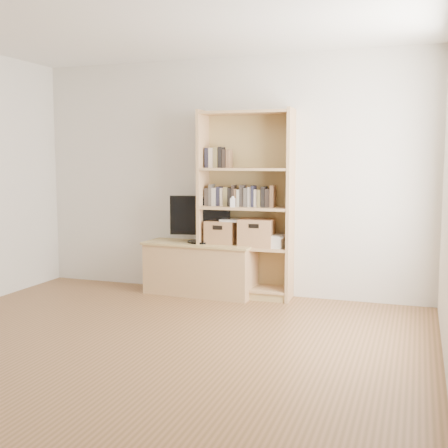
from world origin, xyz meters
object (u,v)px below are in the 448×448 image
at_px(basket_right, 257,233).
at_px(laptop, 236,220).
at_px(baby_monitor, 233,203).
at_px(bookshelf, 246,205).
at_px(television, 200,219).
at_px(basket_left, 222,233).
at_px(tv_stand, 200,269).

bearing_deg(basket_right, laptop, -178.31).
bearing_deg(baby_monitor, laptop, 80.25).
distance_m(bookshelf, laptop, 0.20).
bearing_deg(television, basket_right, -8.41).
height_order(bookshelf, basket_left, bookshelf).
relative_size(tv_stand, baby_monitor, 12.59).
xyz_separation_m(television, laptop, (0.41, 0.02, -0.00)).
bearing_deg(bookshelf, tv_stand, -176.43).
bearing_deg(basket_right, tv_stand, 179.94).
relative_size(television, basket_left, 2.07).
distance_m(bookshelf, baby_monitor, 0.16).
height_order(tv_stand, laptop, laptop).
bearing_deg(basket_left, television, -171.38).
bearing_deg(tv_stand, television, 0.00).
bearing_deg(television, bookshelf, -7.21).
xyz_separation_m(basket_left, basket_right, (0.39, 0.01, 0.02)).
height_order(tv_stand, bookshelf, bookshelf).
relative_size(bookshelf, basket_right, 5.58).
bearing_deg(baby_monitor, tv_stand, 163.90).
bearing_deg(laptop, tv_stand, -173.09).
distance_m(baby_monitor, laptop, 0.22).
xyz_separation_m(television, baby_monitor, (0.40, -0.07, 0.20)).
relative_size(baby_monitor, basket_left, 0.30).
height_order(tv_stand, basket_right, basket_right).
distance_m(television, baby_monitor, 0.45).
relative_size(television, baby_monitor, 6.93).
relative_size(bookshelf, baby_monitor, 21.04).
xyz_separation_m(tv_stand, baby_monitor, (0.40, -0.07, 0.76)).
distance_m(basket_left, basket_right, 0.39).
distance_m(tv_stand, television, 0.56).
height_order(baby_monitor, laptop, baby_monitor).
relative_size(tv_stand, basket_left, 3.76).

